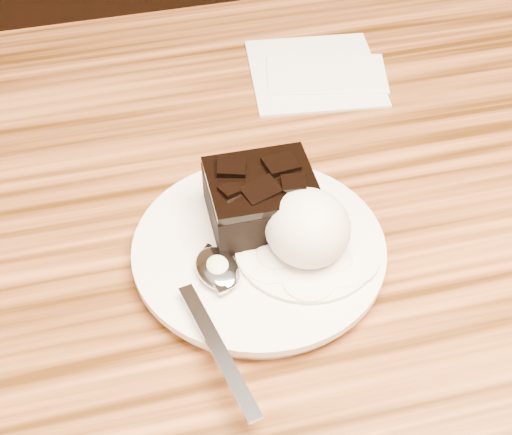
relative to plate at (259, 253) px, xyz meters
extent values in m
cylinder|color=white|center=(0.00, 0.00, 0.00)|extent=(0.21, 0.21, 0.02)
cube|color=black|center=(0.01, 0.03, 0.03)|extent=(0.09, 0.08, 0.04)
ellipsoid|color=silver|center=(0.04, -0.01, 0.03)|extent=(0.07, 0.07, 0.06)
cylinder|color=white|center=(0.04, -0.01, 0.01)|extent=(0.12, 0.12, 0.00)
cube|color=white|center=(0.12, 0.24, -0.01)|extent=(0.15, 0.15, 0.01)
cube|color=black|center=(0.06, -0.06, 0.01)|extent=(0.01, 0.01, 0.00)
cube|color=black|center=(-0.06, -0.05, 0.01)|extent=(0.01, 0.01, 0.00)
cube|color=black|center=(-0.04, 0.01, 0.01)|extent=(0.01, 0.01, 0.00)
cube|color=black|center=(-0.02, -0.01, 0.01)|extent=(0.01, 0.01, 0.00)
camera|label=1|loc=(-0.10, -0.40, 0.47)|focal=53.33mm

